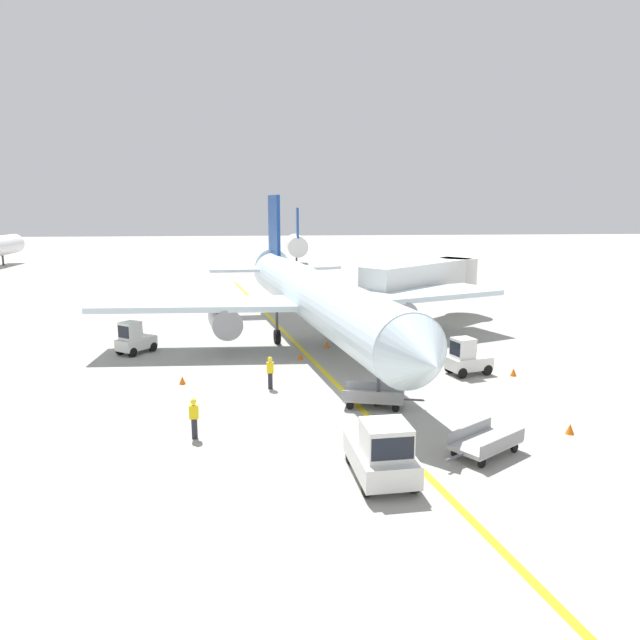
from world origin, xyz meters
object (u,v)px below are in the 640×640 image
object	(u,v)px
baggage_cart_empty_trailing	(485,443)
safety_cone_nose_left	(513,372)
airliner	(314,296)
baggage_cart_loaded	(374,397)
pushback_tug	(382,452)
safety_cone_tail_area	(300,356)
ground_crew_marshaller	(270,372)
safety_cone_wingtip_left	(570,429)
baggage_tug_near_wing	(467,358)
safety_cone_wingtip_right	(327,344)
baggage_tug_by_cargo_door	(134,339)
belt_loader_forward_hold	(393,345)
safety_cone_nose_right	(182,380)
ground_crew_wing_walker	(194,417)
jet_bridge	(429,277)

from	to	relation	value
baggage_cart_empty_trailing	safety_cone_nose_left	distance (m)	11.30
airliner	baggage_cart_loaded	bearing A→B (deg)	-81.07
pushback_tug	safety_cone_tail_area	distance (m)	16.24
ground_crew_marshaller	airliner	bearing A→B (deg)	71.61
baggage_cart_empty_trailing	safety_cone_nose_left	bearing A→B (deg)	61.59
safety_cone_wingtip_left	baggage_cart_empty_trailing	bearing A→B (deg)	-158.85
baggage_tug_near_wing	safety_cone_wingtip_left	distance (m)	8.96
baggage_cart_loaded	safety_cone_wingtip_right	size ratio (longest dim) A/B	8.72
baggage_tug_by_cargo_door	belt_loader_forward_hold	size ratio (longest dim) A/B	0.56
safety_cone_wingtip_right	safety_cone_tail_area	distance (m)	3.48
baggage_tug_by_cargo_door	ground_crew_marshaller	xyz separation A→B (m)	(8.55, -8.05, -0.02)
baggage_tug_near_wing	safety_cone_tail_area	size ratio (longest dim) A/B	6.07
ground_crew_marshaller	safety_cone_nose_left	world-z (taller)	ground_crew_marshaller
safety_cone_nose_right	safety_cone_tail_area	xyz separation A→B (m)	(6.49, 4.40, 0.00)
airliner	safety_cone_nose_right	bearing A→B (deg)	-134.54
airliner	safety_cone_wingtip_left	xyz separation A→B (m)	(9.36, -16.10, -3.20)
safety_cone_tail_area	ground_crew_wing_walker	bearing A→B (deg)	-112.75
jet_bridge	safety_cone_nose_left	size ratio (longest dim) A/B	25.70
baggage_cart_loaded	baggage_cart_empty_trailing	xyz separation A→B (m)	(3.22, -5.73, 0.00)
ground_crew_marshaller	safety_cone_nose_left	size ratio (longest dim) A/B	3.86
ground_crew_marshaller	safety_cone_wingtip_left	bearing A→B (deg)	-30.26
belt_loader_forward_hold	safety_cone_wingtip_right	world-z (taller)	belt_loader_forward_hold
airliner	safety_cone_nose_left	bearing A→B (deg)	-36.68
baggage_cart_empty_trailing	ground_crew_marshaller	size ratio (longest dim) A/B	2.09
pushback_tug	baggage_tug_by_cargo_door	size ratio (longest dim) A/B	1.38
baggage_cart_loaded	ground_crew_marshaller	xyz separation A→B (m)	(-4.85, 3.10, 0.44)
baggage_cart_empty_trailing	pushback_tug	bearing A→B (deg)	-158.66
ground_crew_marshaller	safety_cone_tail_area	size ratio (longest dim) A/B	3.86
ground_crew_wing_walker	safety_cone_wingtip_left	size ratio (longest dim) A/B	3.86
pushback_tug	baggage_tug_near_wing	distance (m)	14.11
baggage_cart_loaded	baggage_tug_by_cargo_door	bearing A→B (deg)	140.21
baggage_cart_loaded	baggage_cart_empty_trailing	bearing A→B (deg)	-60.72
safety_cone_nose_left	safety_cone_nose_right	distance (m)	18.07
jet_bridge	baggage_tug_near_wing	xyz separation A→B (m)	(-2.03, -15.28, -2.62)
baggage_tug_near_wing	baggage_tug_by_cargo_door	world-z (taller)	same
ground_crew_wing_walker	baggage_cart_empty_trailing	bearing A→B (deg)	-12.95
baggage_tug_by_cargo_door	baggage_cart_empty_trailing	bearing A→B (deg)	-45.48
baggage_tug_by_cargo_door	safety_cone_wingtip_right	world-z (taller)	baggage_tug_by_cargo_door
safety_cone_wingtip_right	safety_cone_wingtip_left	bearing A→B (deg)	-61.42
baggage_tug_by_cargo_door	safety_cone_wingtip_right	bearing A→B (deg)	2.03
ground_crew_wing_walker	ground_crew_marshaller	bearing A→B (deg)	63.62
ground_crew_marshaller	safety_cone_wingtip_right	world-z (taller)	ground_crew_marshaller
baggage_tug_by_cargo_door	safety_cone_tail_area	bearing A→B (deg)	-13.29
safety_cone_nose_left	safety_cone_wingtip_right	distance (m)	12.16
baggage_tug_by_cargo_door	safety_cone_wingtip_right	xyz separation A→B (m)	(12.33, 0.44, -0.71)
baggage_cart_loaded	ground_crew_marshaller	bearing A→B (deg)	147.38
belt_loader_forward_hold	ground_crew_marshaller	world-z (taller)	belt_loader_forward_hold
airliner	safety_cone_tail_area	world-z (taller)	airliner
ground_crew_wing_walker	safety_cone_nose_left	size ratio (longest dim) A/B	3.86
baggage_cart_empty_trailing	ground_crew_marshaller	world-z (taller)	ground_crew_marshaller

